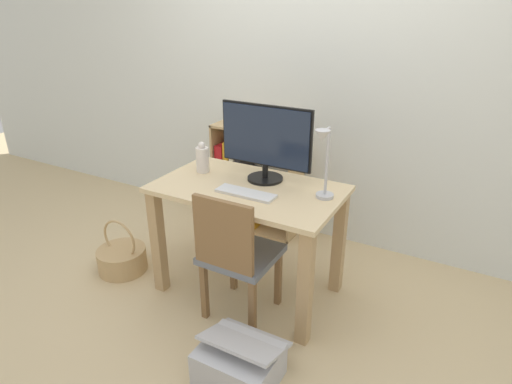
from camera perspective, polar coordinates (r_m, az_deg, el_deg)
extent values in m
plane|color=#CCB284|center=(2.92, -0.97, -12.67)|extent=(10.00, 10.00, 0.00)
cube|color=silver|center=(3.24, 7.64, 15.93)|extent=(8.00, 0.05, 2.60)
cube|color=#D8BC8C|center=(2.56, -1.08, 0.40)|extent=(1.12, 0.66, 0.03)
cube|color=tan|center=(2.80, -12.93, -6.50)|extent=(0.07, 0.07, 0.70)
cube|color=tan|center=(2.33, 6.55, -12.71)|extent=(0.07, 0.07, 0.70)
cube|color=tan|center=(3.17, -6.47, -2.20)|extent=(0.07, 0.07, 0.70)
cube|color=tan|center=(2.77, 10.99, -6.62)|extent=(0.07, 0.07, 0.70)
cylinder|color=black|center=(2.65, 1.23, 1.83)|extent=(0.22, 0.22, 0.02)
cylinder|color=black|center=(2.63, 1.24, 2.89)|extent=(0.04, 0.04, 0.09)
cube|color=black|center=(2.57, 1.34, 7.50)|extent=(0.59, 0.02, 0.37)
cube|color=#192338|center=(2.56, 1.28, 7.47)|extent=(0.57, 0.03, 0.35)
cube|color=silver|center=(2.44, -1.38, -0.17)|extent=(0.35, 0.11, 0.02)
cylinder|color=silver|center=(2.77, -7.15, 4.29)|extent=(0.08, 0.08, 0.16)
sphere|color=silver|center=(2.74, -7.25, 6.20)|extent=(0.05, 0.05, 0.05)
cylinder|color=#B7B7BC|center=(2.44, 9.14, -0.47)|extent=(0.10, 0.10, 0.02)
cylinder|color=#B7B7BC|center=(2.36, 9.46, 4.00)|extent=(0.02, 0.02, 0.38)
cylinder|color=#B7B7BC|center=(2.26, 9.34, 8.21)|extent=(0.01, 0.10, 0.01)
cone|color=#B7B7BC|center=(2.22, 8.85, 7.42)|extent=(0.08, 0.08, 0.06)
cube|color=slate|center=(2.51, -1.93, -8.29)|extent=(0.40, 0.40, 0.04)
cube|color=brown|center=(2.27, -4.40, -5.74)|extent=(0.36, 0.03, 0.40)
cube|color=brown|center=(2.60, -6.89, -12.90)|extent=(0.04, 0.04, 0.38)
cube|color=brown|center=(2.46, -0.49, -15.19)|extent=(0.04, 0.04, 0.38)
cube|color=brown|center=(2.81, -3.04, -9.51)|extent=(0.04, 0.04, 0.38)
cube|color=brown|center=(2.68, 2.97, -11.35)|extent=(0.04, 0.04, 0.38)
cube|color=tan|center=(3.63, -4.65, 2.72)|extent=(0.02, 0.28, 0.86)
cube|color=tan|center=(3.32, 5.36, 0.64)|extent=(0.02, 0.28, 0.86)
cube|color=tan|center=(3.64, 0.13, -4.45)|extent=(0.71, 0.28, 0.02)
cube|color=tan|center=(3.32, 0.14, 8.51)|extent=(0.71, 0.28, 0.02)
cube|color=tan|center=(3.46, 0.14, 1.73)|extent=(0.67, 0.28, 0.02)
cube|color=beige|center=(3.72, -3.95, -1.56)|extent=(0.05, 0.24, 0.25)
cube|color=orange|center=(3.69, -3.23, -1.80)|extent=(0.04, 0.24, 0.24)
cube|color=orange|center=(3.64, -2.49, -1.04)|extent=(0.06, 0.24, 0.37)
cube|color=navy|center=(3.61, -1.50, -1.42)|extent=(0.05, 0.24, 0.35)
cube|color=navy|center=(3.59, -0.68, -2.00)|extent=(0.05, 0.24, 0.30)
cube|color=orange|center=(3.55, 0.19, -1.83)|extent=(0.05, 0.24, 0.35)
cube|color=red|center=(3.55, -4.02, 4.63)|extent=(0.07, 0.24, 0.25)
cube|color=orange|center=(3.51, -3.10, 4.74)|extent=(0.04, 0.24, 0.29)
cube|color=beige|center=(3.49, -2.30, 4.11)|extent=(0.04, 0.24, 0.23)
cube|color=black|center=(3.46, -1.51, 4.38)|extent=(0.05, 0.24, 0.28)
cylinder|color=tan|center=(3.19, -17.40, -8.58)|extent=(0.34, 0.34, 0.16)
torus|color=tan|center=(3.11, -17.78, -5.99)|extent=(0.29, 0.02, 0.29)
cube|color=#B2B2B7|center=(2.29, -2.28, -21.97)|extent=(0.39, 0.31, 0.19)
cube|color=#B2B2B7|center=(2.26, -1.47, -19.20)|extent=(0.39, 0.30, 0.12)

